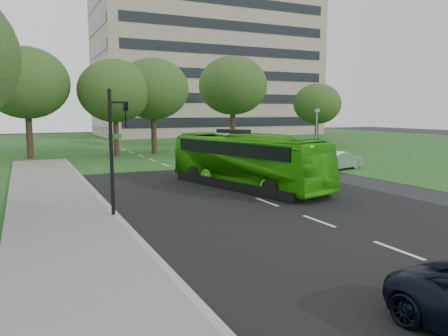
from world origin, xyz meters
name	(u,v)px	position (x,y,z in m)	size (l,w,h in m)	color
ground	(290,211)	(0.00, 0.00, 0.00)	(160.00, 160.00, 0.00)	black
street_surfaces	(146,159)	(-0.38, 22.75, 0.03)	(120.00, 120.00, 0.15)	black
office_building	(207,68)	(21.96, 61.96, 12.50)	(40.10, 20.10, 25.00)	gray
tree_park_a	(26,83)	(-9.77, 27.88, 6.81)	(7.55, 7.55, 10.04)	black
tree_park_b	(115,91)	(-2.11, 27.16, 6.22)	(7.04, 7.04, 9.23)	black
tree_park_c	(153,89)	(1.90, 28.08, 6.55)	(7.27, 7.27, 9.65)	black
tree_park_d	(233,86)	(12.80, 31.97, 7.36)	(8.22, 8.22, 10.87)	black
tree_park_e	(317,104)	(22.32, 28.09, 5.20)	(5.74, 5.74, 7.66)	black
bus	(246,161)	(1.00, 6.09, 1.52)	(2.56, 10.94, 3.05)	#2CA90C
sedan	(339,160)	(10.84, 10.00, 0.69)	(1.47, 4.21, 1.39)	#BBBCC1
traffic_light	(115,143)	(-7.04, 2.00, 3.04)	(0.83, 0.24, 5.17)	black
camera_pole	(317,125)	(16.00, 19.67, 2.94)	(0.46, 0.43, 4.56)	gray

